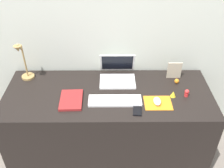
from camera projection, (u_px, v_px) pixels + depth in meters
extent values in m
plane|color=slate|center=(109.00, 152.00, 2.54)|extent=(6.00, 6.00, 0.00)
cube|color=beige|center=(108.00, 64.00, 2.38)|extent=(2.88, 0.05, 1.56)
cube|color=black|center=(108.00, 126.00, 2.32)|extent=(1.68, 0.67, 0.74)
cube|color=white|center=(118.00, 81.00, 2.22)|extent=(0.30, 0.21, 0.01)
cube|color=white|center=(117.00, 63.00, 2.27)|extent=(0.30, 0.08, 0.19)
cube|color=black|center=(117.00, 63.00, 2.27)|extent=(0.27, 0.06, 0.17)
cube|color=white|center=(115.00, 101.00, 2.01)|extent=(0.41, 0.13, 0.02)
cube|color=orange|center=(158.00, 103.00, 2.00)|extent=(0.21, 0.17, 0.00)
ellipsoid|color=white|center=(157.00, 101.00, 1.99)|extent=(0.06, 0.10, 0.03)
cube|color=black|center=(137.00, 110.00, 1.93)|extent=(0.08, 0.13, 0.01)
cylinder|color=#A5844C|center=(28.00, 77.00, 2.28)|extent=(0.11, 0.11, 0.02)
cylinder|color=#A5844C|center=(25.00, 61.00, 2.18)|extent=(0.01, 0.01, 0.30)
cylinder|color=#A5844C|center=(19.00, 47.00, 2.06)|extent=(0.01, 0.07, 0.09)
cone|color=#A5844C|center=(18.00, 49.00, 2.02)|extent=(0.06, 0.06, 0.05)
cube|color=maroon|center=(71.00, 100.00, 2.02)|extent=(0.18, 0.25, 0.02)
cube|color=#B2A58C|center=(174.00, 70.00, 2.24)|extent=(0.12, 0.02, 0.15)
ellipsoid|color=orange|center=(177.00, 81.00, 2.20)|extent=(0.04, 0.04, 0.04)
cone|color=yellow|center=(173.00, 94.00, 2.05)|extent=(0.04, 0.04, 0.05)
cylinder|color=red|center=(186.00, 95.00, 2.06)|extent=(0.03, 0.03, 0.03)
sphere|color=red|center=(187.00, 92.00, 2.04)|extent=(0.04, 0.04, 0.04)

